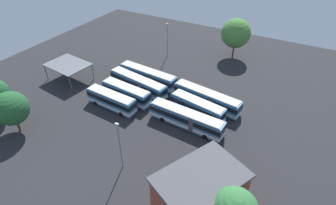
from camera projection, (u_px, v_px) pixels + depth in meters
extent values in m
plane|color=#28282B|center=(160.00, 107.00, 55.87)|extent=(93.69, 93.69, 0.00)
cube|color=teal|center=(207.00, 98.00, 55.19)|extent=(14.51, 4.47, 2.96)
cube|color=beige|center=(207.00, 92.00, 54.28)|extent=(13.91, 4.20, 0.14)
cube|color=black|center=(207.00, 97.00, 54.91)|extent=(14.58, 4.52, 0.95)
cube|color=silver|center=(206.00, 102.00, 55.68)|extent=(14.58, 4.52, 0.59)
cube|color=black|center=(178.00, 85.00, 58.34)|extent=(0.35, 2.06, 1.09)
cube|color=#47474C|center=(214.00, 101.00, 54.43)|extent=(1.25, 2.67, 2.84)
cylinder|color=black|center=(185.00, 99.00, 57.35)|extent=(1.03, 0.44, 1.00)
cylinder|color=black|center=(191.00, 94.00, 58.85)|extent=(1.03, 0.44, 1.00)
cylinder|color=black|center=(223.00, 115.00, 53.03)|extent=(1.03, 0.44, 1.00)
cylinder|color=black|center=(228.00, 109.00, 54.53)|extent=(1.03, 0.44, 1.00)
cube|color=teal|center=(198.00, 108.00, 52.73)|extent=(11.32, 4.30, 2.96)
cube|color=beige|center=(198.00, 101.00, 51.82)|extent=(10.85, 4.03, 0.14)
cube|color=black|center=(198.00, 106.00, 52.45)|extent=(11.38, 4.35, 0.95)
cube|color=silver|center=(197.00, 111.00, 53.21)|extent=(11.38, 4.35, 0.59)
cube|color=black|center=(175.00, 95.00, 55.18)|extent=(0.40, 2.05, 1.09)
cylinder|color=black|center=(179.00, 109.00, 54.47)|extent=(1.04, 0.46, 1.00)
cylinder|color=black|center=(186.00, 104.00, 55.94)|extent=(1.04, 0.46, 1.00)
cylinder|color=black|center=(209.00, 123.00, 51.02)|extent=(1.04, 0.46, 1.00)
cylinder|color=black|center=(215.00, 117.00, 52.49)|extent=(1.04, 0.46, 1.00)
cube|color=teal|center=(186.00, 119.00, 49.98)|extent=(14.41, 3.31, 2.96)
cube|color=beige|center=(187.00, 112.00, 49.07)|extent=(13.83, 3.07, 0.14)
cube|color=black|center=(186.00, 117.00, 49.71)|extent=(14.49, 3.35, 0.95)
cube|color=silver|center=(186.00, 122.00, 50.47)|extent=(14.49, 3.35, 0.59)
cube|color=black|center=(154.00, 104.00, 52.74)|extent=(0.17, 2.07, 1.09)
cube|color=#47474C|center=(194.00, 122.00, 49.30)|extent=(1.04, 2.62, 2.84)
cylinder|color=black|center=(163.00, 119.00, 51.85)|extent=(1.01, 0.35, 1.00)
cylinder|color=black|center=(169.00, 113.00, 53.44)|extent=(1.01, 0.35, 1.00)
cylinder|color=black|center=(205.00, 137.00, 48.03)|extent=(1.01, 0.35, 1.00)
cylinder|color=black|center=(211.00, 129.00, 49.62)|extent=(1.01, 0.35, 1.00)
cube|color=teal|center=(148.00, 76.00, 62.28)|extent=(14.45, 3.68, 2.96)
cube|color=beige|center=(147.00, 70.00, 61.37)|extent=(13.87, 3.43, 0.14)
cube|color=black|center=(148.00, 74.00, 62.00)|extent=(14.53, 3.72, 0.95)
cube|color=silver|center=(148.00, 79.00, 62.77)|extent=(14.53, 3.72, 0.59)
cube|color=black|center=(124.00, 66.00, 65.16)|extent=(0.23, 2.07, 1.09)
cube|color=#47474C|center=(153.00, 78.00, 61.57)|extent=(1.11, 2.64, 2.84)
cylinder|color=black|center=(130.00, 78.00, 64.24)|extent=(1.02, 0.38, 1.00)
cylinder|color=black|center=(136.00, 74.00, 65.80)|extent=(1.02, 0.38, 1.00)
cylinder|color=black|center=(161.00, 89.00, 60.26)|extent=(1.02, 0.38, 1.00)
cylinder|color=black|center=(167.00, 85.00, 61.82)|extent=(1.02, 0.38, 1.00)
cube|color=teal|center=(138.00, 84.00, 59.66)|extent=(14.51, 4.63, 2.96)
cube|color=beige|center=(137.00, 78.00, 58.75)|extent=(13.92, 4.35, 0.14)
cube|color=black|center=(138.00, 82.00, 59.39)|extent=(14.59, 4.68, 0.95)
cube|color=silver|center=(138.00, 87.00, 60.15)|extent=(14.59, 4.68, 0.59)
cube|color=black|center=(115.00, 72.00, 62.87)|extent=(0.37, 2.06, 1.09)
cube|color=#47474C|center=(143.00, 86.00, 58.89)|extent=(1.27, 2.68, 2.84)
cylinder|color=black|center=(120.00, 84.00, 61.86)|extent=(1.03, 0.45, 1.00)
cylinder|color=black|center=(128.00, 80.00, 63.35)|extent=(1.03, 0.45, 1.00)
cylinder|color=black|center=(150.00, 98.00, 57.48)|extent=(1.03, 0.45, 1.00)
cylinder|color=black|center=(157.00, 93.00, 58.97)|extent=(1.03, 0.45, 1.00)
cube|color=teal|center=(126.00, 93.00, 56.83)|extent=(11.28, 3.45, 2.96)
cube|color=beige|center=(126.00, 87.00, 55.92)|extent=(10.82, 3.22, 0.14)
cube|color=black|center=(126.00, 91.00, 56.55)|extent=(11.34, 3.50, 0.95)
cube|color=silver|center=(127.00, 96.00, 57.32)|extent=(11.34, 3.50, 0.59)
cube|color=black|center=(106.00, 83.00, 59.01)|extent=(0.23, 2.07, 1.09)
cylinder|color=black|center=(111.00, 95.00, 58.36)|extent=(1.02, 0.38, 1.00)
cylinder|color=black|center=(118.00, 90.00, 59.92)|extent=(1.02, 0.38, 1.00)
cylinder|color=black|center=(136.00, 106.00, 55.25)|extent=(1.02, 0.38, 1.00)
cylinder|color=black|center=(143.00, 101.00, 56.81)|extent=(1.02, 0.38, 1.00)
cube|color=teal|center=(111.00, 100.00, 54.68)|extent=(10.98, 3.15, 2.96)
cube|color=beige|center=(110.00, 94.00, 53.77)|extent=(10.53, 2.92, 0.14)
cube|color=black|center=(111.00, 98.00, 54.41)|extent=(11.03, 3.19, 0.95)
cube|color=silver|center=(112.00, 104.00, 55.17)|extent=(11.03, 3.19, 0.59)
cube|color=black|center=(91.00, 90.00, 56.70)|extent=(0.18, 2.07, 1.09)
cylinder|color=black|center=(96.00, 103.00, 56.10)|extent=(1.02, 0.36, 1.00)
cylinder|color=black|center=(104.00, 98.00, 57.69)|extent=(1.02, 0.36, 1.00)
cylinder|color=black|center=(121.00, 114.00, 53.18)|extent=(1.02, 0.36, 1.00)
cylinder|color=black|center=(129.00, 108.00, 54.77)|extent=(1.02, 0.36, 1.00)
cube|color=#99422D|center=(199.00, 194.00, 35.52)|extent=(10.93, 12.57, 6.24)
cube|color=#4C4C51|center=(201.00, 177.00, 33.58)|extent=(11.58, 13.32, 0.36)
cube|color=black|center=(226.00, 184.00, 39.19)|extent=(1.65, 0.82, 2.20)
cube|color=slate|center=(68.00, 64.00, 62.29)|extent=(9.92, 7.94, 0.20)
cylinder|color=#59595B|center=(46.00, 72.00, 63.39)|extent=(0.20, 0.20, 3.83)
cylinder|color=#59595B|center=(69.00, 62.00, 67.59)|extent=(0.20, 0.20, 3.83)
cylinder|color=#59595B|center=(70.00, 84.00, 59.35)|extent=(0.20, 0.20, 3.83)
cylinder|color=#59595B|center=(93.00, 72.00, 63.56)|extent=(0.20, 0.20, 3.83)
cylinder|color=slate|center=(120.00, 147.00, 40.66)|extent=(0.16, 0.16, 8.62)
cube|color=silver|center=(117.00, 124.00, 38.02)|extent=(0.56, 0.28, 0.20)
cylinder|color=slate|center=(167.00, 41.00, 72.02)|extent=(0.16, 0.16, 8.71)
cube|color=silver|center=(167.00, 24.00, 69.36)|extent=(0.56, 0.28, 0.20)
cylinder|color=brown|center=(18.00, 125.00, 49.24)|extent=(0.44, 0.44, 2.58)
sphere|color=#235B2D|center=(11.00, 108.00, 46.99)|extent=(5.97, 5.97, 5.97)
cylinder|color=brown|center=(2.00, 110.00, 52.20)|extent=(0.44, 0.44, 3.40)
cylinder|color=brown|center=(233.00, 51.00, 72.98)|extent=(0.44, 0.44, 3.50)
sphere|color=#478438|center=(236.00, 33.00, 70.09)|extent=(7.45, 7.45, 7.45)
cylinder|color=black|center=(172.00, 82.00, 63.47)|extent=(2.38, 2.38, 0.01)
cylinder|color=black|center=(169.00, 103.00, 56.95)|extent=(4.32, 4.32, 0.01)
cylinder|color=black|center=(139.00, 97.00, 58.59)|extent=(3.58, 3.58, 0.01)
cylinder|color=black|center=(197.00, 94.00, 59.75)|extent=(4.25, 4.25, 0.01)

